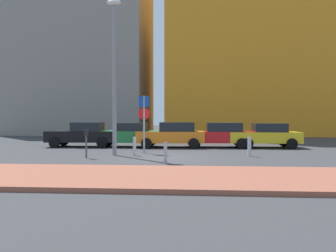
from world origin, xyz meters
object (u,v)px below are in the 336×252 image
at_px(parked_car_orange, 172,134).
at_px(parked_car_yellow, 265,135).
at_px(traffic_bollard_near, 165,152).
at_px(traffic_bollard_far, 134,146).
at_px(parked_car_green, 128,134).
at_px(street_lamp, 114,65).
at_px(parked_car_red, 221,135).
at_px(parking_meter, 86,140).
at_px(parked_car_black, 83,134).
at_px(parking_sign_post, 144,117).
at_px(traffic_bollard_mid, 249,147).

relative_size(parked_car_orange, parked_car_yellow, 0.99).
height_order(traffic_bollard_near, traffic_bollard_far, traffic_bollard_far).
bearing_deg(traffic_bollard_far, parked_car_green, 104.48).
height_order(parked_car_orange, parked_car_yellow, parked_car_orange).
height_order(street_lamp, traffic_bollard_near, street_lamp).
height_order(parked_car_red, parking_meter, parked_car_red).
height_order(parked_car_black, parking_sign_post, parking_sign_post).
bearing_deg(parking_meter, traffic_bollard_far, 29.21).
distance_m(parked_car_green, parked_car_orange, 2.78).
bearing_deg(parked_car_green, parked_car_yellow, 0.70).
xyz_separation_m(parked_car_green, parking_sign_post, (1.53, -3.58, 1.10)).
height_order(parked_car_green, parked_car_yellow, parked_car_green).
relative_size(parked_car_red, street_lamp, 0.60).
bearing_deg(parked_car_red, traffic_bollard_far, -133.65).
relative_size(parked_car_black, parked_car_orange, 1.04).
height_order(parked_car_red, street_lamp, street_lamp).
bearing_deg(parking_meter, parking_sign_post, 44.35).
xyz_separation_m(parked_car_black, traffic_bollard_mid, (9.64, -4.54, -0.31)).
relative_size(street_lamp, traffic_bollard_far, 8.35).
bearing_deg(traffic_bollard_far, parked_car_orange, 71.28).
distance_m(parked_car_green, traffic_bollard_mid, 8.23).
bearing_deg(parked_car_yellow, parked_car_black, -178.86).
height_order(parking_sign_post, traffic_bollard_mid, parking_sign_post).
bearing_deg(traffic_bollard_far, street_lamp, 176.03).
xyz_separation_m(parking_meter, traffic_bollard_mid, (7.60, 1.22, -0.39)).
relative_size(parked_car_red, parking_meter, 3.49).
relative_size(parking_sign_post, parking_meter, 2.28).
relative_size(parked_car_orange, parking_meter, 3.21).
distance_m(parked_car_green, traffic_bollard_near, 7.81).
bearing_deg(parked_car_green, parked_car_orange, -3.55).
xyz_separation_m(parked_car_red, traffic_bollard_mid, (0.97, -4.73, -0.32)).
bearing_deg(parked_car_orange, traffic_bollard_mid, -48.22).
bearing_deg(parked_car_black, traffic_bollard_near, -50.71).
distance_m(parked_car_black, traffic_bollard_mid, 10.66).
xyz_separation_m(parked_car_green, parked_car_yellow, (8.49, 0.10, -0.02)).
xyz_separation_m(parked_car_black, traffic_bollard_near, (5.81, -7.10, -0.35)).
distance_m(parked_car_green, parking_meter, 5.94).
bearing_deg(parked_car_red, parking_sign_post, -139.52).
relative_size(parking_meter, traffic_bollard_far, 1.44).
height_order(parked_car_black, parked_car_yellow, parked_car_black).
bearing_deg(parking_meter, traffic_bollard_mid, 9.13).
bearing_deg(traffic_bollard_near, street_lamp, 136.91).
bearing_deg(parked_car_black, traffic_bollard_far, -48.49).
bearing_deg(parked_car_black, traffic_bollard_mid, -25.20).
height_order(street_lamp, traffic_bollard_far, street_lamp).
relative_size(parked_car_black, street_lamp, 0.57).
relative_size(parked_car_red, traffic_bollard_near, 5.31).
xyz_separation_m(parked_car_yellow, street_lamp, (-8.28, -4.77, 3.67)).
bearing_deg(parked_car_yellow, street_lamp, -150.05).
bearing_deg(street_lamp, parked_car_orange, 60.38).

